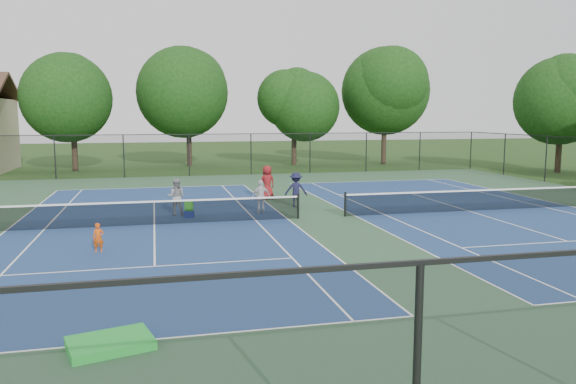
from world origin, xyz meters
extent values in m
plane|color=#234716|center=(0.00, 0.00, 0.00)|extent=(140.00, 140.00, 0.00)
cube|color=#2A4C30|center=(0.00, 0.00, 0.00)|extent=(36.00, 36.00, 0.01)
cube|color=navy|center=(-7.00, 0.00, 0.01)|extent=(10.97, 23.77, 0.00)
cube|color=white|center=(-7.00, 11.88, 0.01)|extent=(10.97, 0.06, 0.00)
cube|color=white|center=(-7.00, -11.88, 0.01)|extent=(10.97, 0.06, 0.00)
cube|color=white|center=(-12.48, 0.00, 0.01)|extent=(0.06, 23.77, 0.00)
cube|color=white|center=(-1.51, 0.00, 0.01)|extent=(0.06, 23.77, 0.00)
cube|color=white|center=(-11.12, 0.00, 0.01)|extent=(0.06, 23.77, 0.00)
cube|color=white|center=(-2.88, 0.00, 0.01)|extent=(0.06, 23.77, 0.00)
cube|color=white|center=(-7.00, 6.40, 0.01)|extent=(8.23, 0.06, 0.00)
cube|color=white|center=(-7.00, -6.40, 0.01)|extent=(8.23, 0.06, 0.00)
cube|color=white|center=(-7.00, 0.00, 0.01)|extent=(0.06, 12.80, 0.00)
cylinder|color=black|center=(-1.05, 0.00, 0.54)|extent=(0.10, 0.10, 1.07)
cube|color=black|center=(-7.00, 0.00, 0.47)|extent=(11.90, 0.01, 0.90)
cube|color=white|center=(-7.00, 0.00, 0.95)|extent=(11.90, 0.04, 0.07)
cube|color=navy|center=(7.00, 0.00, 0.01)|extent=(10.97, 23.77, 0.00)
cube|color=white|center=(7.00, 11.88, 0.01)|extent=(10.97, 0.06, 0.00)
cube|color=white|center=(1.51, 0.00, 0.01)|extent=(0.06, 23.77, 0.00)
cube|color=white|center=(12.48, 0.00, 0.01)|extent=(0.06, 23.77, 0.00)
cube|color=white|center=(2.88, 0.00, 0.01)|extent=(0.06, 23.77, 0.00)
cube|color=white|center=(11.12, 0.00, 0.01)|extent=(0.06, 23.77, 0.00)
cube|color=white|center=(7.00, 6.40, 0.01)|extent=(8.23, 0.06, 0.00)
cube|color=white|center=(7.00, -6.40, 0.01)|extent=(8.23, 0.06, 0.00)
cube|color=white|center=(7.00, 0.00, 0.01)|extent=(0.06, 12.80, 0.00)
cylinder|color=black|center=(1.05, 0.00, 0.54)|extent=(0.10, 0.10, 1.07)
cube|color=black|center=(7.00, 0.00, 0.47)|extent=(11.90, 0.01, 0.90)
cube|color=white|center=(7.00, 0.00, 0.95)|extent=(11.90, 0.04, 0.07)
cylinder|color=black|center=(-13.50, 18.00, 1.50)|extent=(0.08, 0.08, 3.00)
cylinder|color=black|center=(-9.00, 18.00, 1.50)|extent=(0.08, 0.08, 3.00)
cylinder|color=black|center=(-4.50, 18.00, 1.50)|extent=(0.08, 0.08, 3.00)
cylinder|color=black|center=(0.00, 18.00, 1.50)|extent=(0.08, 0.08, 3.00)
cylinder|color=black|center=(4.50, 18.00, 1.50)|extent=(0.08, 0.08, 3.00)
cylinder|color=black|center=(9.00, 18.00, 1.50)|extent=(0.08, 0.08, 3.00)
cylinder|color=black|center=(13.50, 18.00, 1.50)|extent=(0.08, 0.08, 3.00)
cylinder|color=black|center=(18.00, 18.00, 1.50)|extent=(0.08, 0.08, 3.00)
cylinder|color=black|center=(18.00, 9.00, 1.50)|extent=(0.08, 0.08, 3.00)
cylinder|color=black|center=(18.00, 13.50, 1.50)|extent=(0.08, 0.08, 3.00)
cube|color=black|center=(0.00, 18.00, 1.50)|extent=(36.00, 0.01, 3.00)
cube|color=black|center=(0.00, 18.00, 3.00)|extent=(36.00, 0.05, 0.05)
cylinder|color=#2D2116|center=(-13.00, 24.00, 1.89)|extent=(0.44, 0.44, 3.78)
sphere|color=black|center=(-13.00, 24.00, 5.65)|extent=(6.80, 6.80, 6.80)
sphere|color=black|center=(-13.00, 24.00, 6.31)|extent=(5.58, 5.58, 5.58)
sphere|color=black|center=(-13.00, 24.00, 6.98)|extent=(4.35, 4.35, 4.35)
cylinder|color=#2D2116|center=(-4.00, 26.00, 2.07)|extent=(0.44, 0.44, 4.14)
sphere|color=black|center=(-4.00, 26.00, 6.23)|extent=(7.60, 7.60, 7.60)
sphere|color=black|center=(-4.00, 26.00, 6.85)|extent=(6.23, 6.23, 6.23)
sphere|color=black|center=(-4.00, 26.00, 7.48)|extent=(4.86, 4.86, 4.86)
cylinder|color=#2D2116|center=(5.00, 25.00, 1.71)|extent=(0.44, 0.44, 3.42)
sphere|color=black|center=(5.00, 25.00, 5.07)|extent=(6.00, 6.00, 6.00)
sphere|color=black|center=(5.00, 25.00, 5.77)|extent=(4.92, 4.92, 4.92)
sphere|color=black|center=(5.00, 25.00, 6.48)|extent=(3.84, 3.84, 3.84)
cylinder|color=#2D2116|center=(13.00, 24.00, 2.16)|extent=(0.44, 0.44, 4.32)
sphere|color=black|center=(13.00, 24.00, 6.46)|extent=(7.80, 7.80, 7.80)
sphere|color=black|center=(13.00, 24.00, 7.08)|extent=(6.40, 6.40, 6.40)
sphere|color=black|center=(13.00, 24.00, 7.69)|extent=(4.99, 4.99, 4.99)
cylinder|color=#2D2116|center=(23.00, 14.00, 1.80)|extent=(0.44, 0.44, 3.60)
sphere|color=black|center=(23.00, 14.00, 5.41)|extent=(6.60, 6.60, 6.60)
sphere|color=black|center=(23.00, 14.00, 6.09)|extent=(5.41, 5.41, 5.41)
sphere|color=black|center=(23.00, 14.00, 6.76)|extent=(4.22, 4.22, 4.22)
imported|color=#D94C0E|center=(-8.73, -4.21, 0.48)|extent=(0.35, 0.24, 0.95)
imported|color=gray|center=(-6.03, 2.14, 0.80)|extent=(0.90, 0.77, 1.61)
imported|color=silver|center=(-2.31, 1.82, 0.74)|extent=(0.91, 0.48, 1.48)
imported|color=#171834|center=(-0.39, 2.99, 0.83)|extent=(1.19, 0.85, 1.66)
imported|color=maroon|center=(-1.24, 5.75, 0.88)|extent=(1.00, 0.81, 1.77)
cube|color=navy|center=(-5.54, 1.34, 0.15)|extent=(0.44, 0.37, 0.30)
cube|color=green|center=(-5.54, 1.34, 0.50)|extent=(0.39, 0.33, 0.41)
cube|color=green|center=(-7.83, -12.09, 0.10)|extent=(1.74, 1.42, 0.18)
camera|label=1|loc=(-6.90, -22.69, 4.38)|focal=35.00mm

